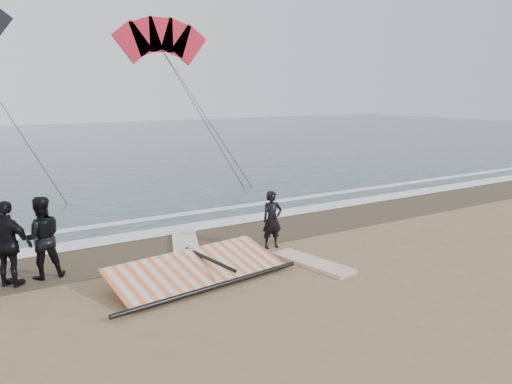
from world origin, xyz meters
The scene contains 11 objects.
ground centered at (0.00, 0.00, 0.00)m, with size 120.00×120.00×0.00m, color #8C704C.
sea centered at (0.00, 33.00, 0.01)m, with size 120.00×54.00×0.02m, color #233838.
wet_sand centered at (0.00, 4.50, 0.01)m, with size 120.00×2.80×0.01m, color #4C3D2B.
foam_near centered at (0.00, 5.90, 0.03)m, with size 120.00×0.90×0.01m, color white.
foam_far centered at (0.00, 7.60, 0.03)m, with size 120.00×0.45×0.01m, color white.
man_main centered at (0.38, 2.89, 0.80)m, with size 0.58×0.38×1.60m, color black.
board_white centered at (0.48, 1.22, 0.05)m, with size 0.64×2.30×0.09m, color white.
board_cream centered at (-1.57, 4.38, 0.05)m, with size 0.70×2.61×0.11m, color beige.
trio_cluster centered at (-6.14, 3.79, 0.97)m, with size 2.49×1.58×1.94m.
sail_rig centered at (-2.47, 1.90, 0.20)m, with size 4.66×2.23×0.51m.
kite_red centered at (4.48, 21.09, 7.00)m, with size 6.40×5.58×12.80m.
Camera 1 is at (-6.95, -8.12, 4.28)m, focal length 35.00 mm.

